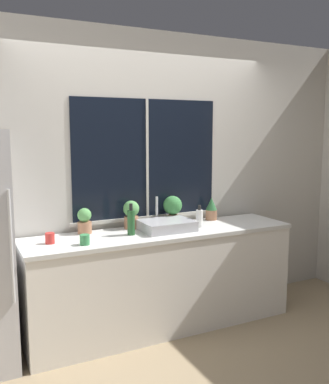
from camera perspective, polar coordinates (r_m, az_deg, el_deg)
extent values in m
plane|color=#937F60|center=(3.90, 1.67, -19.07)|extent=(14.00, 14.00, 0.00)
cube|color=#BCB7AD|center=(4.07, -2.54, 2.03)|extent=(8.00, 0.06, 2.70)
cube|color=black|center=(4.03, -2.35, 4.50)|extent=(1.44, 0.01, 1.10)
cube|color=#BCB7AD|center=(4.02, -2.31, 4.50)|extent=(0.02, 0.01, 1.10)
cube|color=#BCB7AD|center=(4.10, -2.26, -3.40)|extent=(1.50, 0.04, 0.03)
cube|color=#BCB7AD|center=(6.03, 14.33, 3.80)|extent=(0.06, 7.00, 2.70)
cube|color=white|center=(3.96, -0.31, -11.79)|extent=(2.44, 0.58, 0.86)
cube|color=silver|center=(3.83, -0.31, -5.47)|extent=(2.47, 0.60, 0.03)
cylinder|color=silver|center=(3.17, -19.75, -6.92)|extent=(0.02, 0.02, 0.81)
cube|color=#ADADB2|center=(3.84, 0.28, -4.47)|extent=(0.46, 0.35, 0.09)
cylinder|color=#B7B7BC|center=(4.03, -1.04, -4.31)|extent=(0.04, 0.04, 0.03)
cylinder|color=#B7B7BC|center=(4.00, -1.04, -2.37)|extent=(0.02, 0.02, 0.25)
cylinder|color=#9E6B4C|center=(3.79, -10.60, -4.69)|extent=(0.12, 0.12, 0.10)
sphere|color=#569951|center=(3.77, -10.64, -3.03)|extent=(0.12, 0.12, 0.12)
cylinder|color=#9E6B4C|center=(3.93, -4.44, -4.07)|extent=(0.13, 0.13, 0.11)
sphere|color=#569951|center=(3.91, -4.46, -2.23)|extent=(0.15, 0.15, 0.15)
cylinder|color=#9E6B4C|center=(4.11, 1.09, -3.64)|extent=(0.09, 0.09, 0.09)
sphere|color=#387A3D|center=(4.08, 1.09, -1.78)|extent=(0.18, 0.18, 0.18)
cylinder|color=#9E6B4C|center=(4.32, 6.26, -3.03)|extent=(0.11, 0.11, 0.10)
cone|color=#2D6638|center=(4.30, 6.28, -1.57)|extent=(0.11, 0.11, 0.12)
cylinder|color=white|center=(3.97, 4.66, -3.57)|extent=(0.06, 0.06, 0.16)
cylinder|color=black|center=(3.95, 4.68, -2.08)|extent=(0.03, 0.03, 0.05)
cylinder|color=#235128|center=(3.68, -4.48, -4.10)|extent=(0.06, 0.06, 0.21)
cylinder|color=black|center=(3.65, -4.50, -2.02)|extent=(0.03, 0.03, 0.06)
cylinder|color=#B72D28|center=(3.52, -15.03, -5.97)|extent=(0.07, 0.07, 0.09)
cylinder|color=#38844C|center=(3.43, -10.59, -6.27)|extent=(0.08, 0.08, 0.08)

